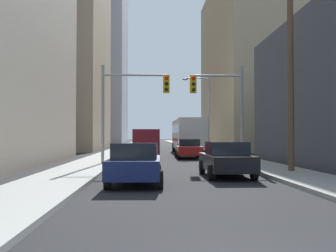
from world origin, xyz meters
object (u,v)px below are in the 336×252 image
(city_bus, at_px, (188,134))
(sedan_red, at_px, (189,149))
(sedan_black, at_px, (226,159))
(traffic_signal_near_right, at_px, (220,99))
(cargo_van_maroon, at_px, (146,142))
(traffic_signal_near_left, at_px, (132,98))
(sedan_navy, at_px, (135,163))

(city_bus, distance_m, sedan_red, 9.53)
(sedan_black, height_order, sedan_red, same)
(city_bus, distance_m, traffic_signal_near_right, 16.72)
(cargo_van_maroon, xyz_separation_m, traffic_signal_near_left, (-0.73, -7.85, 2.77))
(traffic_signal_near_right, bearing_deg, traffic_signal_near_left, 179.99)
(traffic_signal_near_left, bearing_deg, traffic_signal_near_right, -0.01)
(traffic_signal_near_left, bearing_deg, city_bus, 73.46)
(sedan_navy, distance_m, sedan_black, 4.51)
(sedan_black, bearing_deg, traffic_signal_near_right, 82.17)
(sedan_red, distance_m, traffic_signal_near_right, 7.95)
(city_bus, xyz_separation_m, sedan_black, (-0.58, -23.20, -1.16))
(city_bus, bearing_deg, cargo_van_maroon, -115.65)
(traffic_signal_near_left, bearing_deg, sedan_red, 60.32)
(sedan_black, bearing_deg, traffic_signal_near_left, 123.35)
(cargo_van_maroon, distance_m, sedan_black, 14.91)
(sedan_black, bearing_deg, sedan_navy, -147.86)
(cargo_van_maroon, height_order, sedan_red, cargo_van_maroon)
(traffic_signal_near_left, height_order, traffic_signal_near_right, same)
(cargo_van_maroon, distance_m, sedan_red, 3.46)
(city_bus, height_order, sedan_navy, city_bus)
(cargo_van_maroon, bearing_deg, sedan_black, -75.94)
(cargo_van_maroon, bearing_deg, sedan_red, -11.52)
(traffic_signal_near_right, bearing_deg, sedan_navy, -117.71)
(sedan_navy, distance_m, sedan_red, 16.56)
(city_bus, distance_m, sedan_black, 23.23)
(cargo_van_maroon, xyz_separation_m, sedan_black, (3.62, -14.46, -0.52))
(sedan_black, distance_m, traffic_signal_near_right, 7.42)
(city_bus, bearing_deg, sedan_black, -91.43)
(sedan_navy, distance_m, traffic_signal_near_right, 10.68)
(sedan_red, height_order, traffic_signal_near_right, traffic_signal_near_right)
(city_bus, xyz_separation_m, sedan_navy, (-4.40, -25.60, -1.16))
(traffic_signal_near_right, bearing_deg, city_bus, 91.15)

